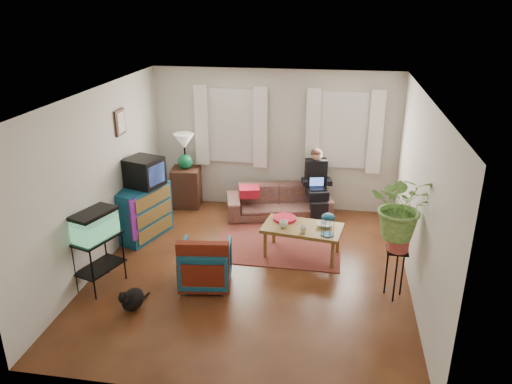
% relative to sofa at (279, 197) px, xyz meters
% --- Properties ---
extents(floor, '(4.50, 5.00, 0.01)m').
position_rel_sofa_xyz_m(floor, '(-0.15, -2.05, -0.37)').
color(floor, '#4F2B14').
rests_on(floor, ground).
extents(ceiling, '(4.50, 5.00, 0.01)m').
position_rel_sofa_xyz_m(ceiling, '(-0.15, -2.05, 2.23)').
color(ceiling, white).
rests_on(ceiling, wall_back).
extents(wall_back, '(4.50, 0.01, 2.60)m').
position_rel_sofa_xyz_m(wall_back, '(-0.15, 0.45, 0.93)').
color(wall_back, silver).
rests_on(wall_back, floor).
extents(wall_front, '(4.50, 0.01, 2.60)m').
position_rel_sofa_xyz_m(wall_front, '(-0.15, -4.55, 0.93)').
color(wall_front, silver).
rests_on(wall_front, floor).
extents(wall_left, '(0.01, 5.00, 2.60)m').
position_rel_sofa_xyz_m(wall_left, '(-2.40, -2.05, 0.93)').
color(wall_left, silver).
rests_on(wall_left, floor).
extents(wall_right, '(0.01, 5.00, 2.60)m').
position_rel_sofa_xyz_m(wall_right, '(2.10, -2.05, 0.93)').
color(wall_right, silver).
rests_on(wall_right, floor).
extents(window_left, '(1.08, 0.04, 1.38)m').
position_rel_sofa_xyz_m(window_left, '(-0.95, 0.43, 1.18)').
color(window_left, white).
rests_on(window_left, wall_back).
extents(window_right, '(1.08, 0.04, 1.38)m').
position_rel_sofa_xyz_m(window_right, '(1.10, 0.43, 1.18)').
color(window_right, white).
rests_on(window_right, wall_back).
extents(curtains_left, '(1.36, 0.06, 1.50)m').
position_rel_sofa_xyz_m(curtains_left, '(-0.95, 0.35, 1.18)').
color(curtains_left, white).
rests_on(curtains_left, wall_back).
extents(curtains_right, '(1.36, 0.06, 1.50)m').
position_rel_sofa_xyz_m(curtains_right, '(1.10, 0.35, 1.18)').
color(curtains_right, white).
rests_on(curtains_right, wall_back).
extents(picture_frame, '(0.04, 0.32, 0.40)m').
position_rel_sofa_xyz_m(picture_frame, '(-2.37, -1.20, 1.58)').
color(picture_frame, '#3D2616').
rests_on(picture_frame, wall_left).
extents(area_rug, '(2.01, 1.61, 0.01)m').
position_rel_sofa_xyz_m(area_rug, '(0.14, -1.11, -0.36)').
color(area_rug, maroon).
rests_on(area_rug, floor).
extents(sofa, '(2.01, 1.17, 0.74)m').
position_rel_sofa_xyz_m(sofa, '(0.00, 0.00, 0.00)').
color(sofa, brown).
rests_on(sofa, floor).
extents(seated_person, '(0.59, 0.67, 1.12)m').
position_rel_sofa_xyz_m(seated_person, '(0.66, 0.16, 0.19)').
color(seated_person, black).
rests_on(seated_person, sofa).
extents(side_table, '(0.57, 0.57, 0.75)m').
position_rel_sofa_xyz_m(side_table, '(-1.80, 0.19, 0.01)').
color(side_table, '#422C18').
rests_on(side_table, floor).
extents(table_lamp, '(0.43, 0.43, 0.69)m').
position_rel_sofa_xyz_m(table_lamp, '(-1.80, 0.19, 0.70)').
color(table_lamp, white).
rests_on(table_lamp, side_table).
extents(dresser, '(0.78, 1.09, 0.88)m').
position_rel_sofa_xyz_m(dresser, '(-2.14, -1.21, 0.07)').
color(dresser, '#11576A').
rests_on(dresser, floor).
extents(crt_tv, '(0.67, 0.64, 0.47)m').
position_rel_sofa_xyz_m(crt_tv, '(-2.10, -1.12, 0.75)').
color(crt_tv, black).
rests_on(crt_tv, dresser).
extents(aquarium_stand, '(0.57, 0.76, 0.75)m').
position_rel_sofa_xyz_m(aquarium_stand, '(-2.15, -2.78, 0.01)').
color(aquarium_stand, black).
rests_on(aquarium_stand, floor).
extents(aquarium, '(0.51, 0.69, 0.40)m').
position_rel_sofa_xyz_m(aquarium, '(-2.15, -2.78, 0.58)').
color(aquarium, '#7FD899').
rests_on(aquarium, aquarium_stand).
extents(black_cat, '(0.35, 0.45, 0.34)m').
position_rel_sofa_xyz_m(black_cat, '(-1.51, -3.24, -0.20)').
color(black_cat, black).
rests_on(black_cat, floor).
extents(armchair, '(0.75, 0.71, 0.69)m').
position_rel_sofa_xyz_m(armchair, '(-0.72, -2.50, -0.02)').
color(armchair, '#126270').
rests_on(armchair, floor).
extents(serape_throw, '(0.71, 0.25, 0.57)m').
position_rel_sofa_xyz_m(serape_throw, '(-0.69, -2.76, 0.12)').
color(serape_throw, '#9E0A0A').
rests_on(serape_throw, armchair).
extents(coffee_table, '(1.28, 0.82, 0.50)m').
position_rel_sofa_xyz_m(coffee_table, '(0.53, -1.45, -0.12)').
color(coffee_table, brown).
rests_on(coffee_table, floor).
extents(cup_a, '(0.15, 0.15, 0.11)m').
position_rel_sofa_xyz_m(cup_a, '(0.25, -1.52, 0.18)').
color(cup_a, white).
rests_on(cup_a, coffee_table).
extents(cup_b, '(0.12, 0.12, 0.10)m').
position_rel_sofa_xyz_m(cup_b, '(0.56, -1.65, 0.18)').
color(cup_b, beige).
rests_on(cup_b, coffee_table).
extents(bowl, '(0.27, 0.27, 0.06)m').
position_rel_sofa_xyz_m(bowl, '(0.87, -1.39, 0.15)').
color(bowl, white).
rests_on(bowl, coffee_table).
extents(snack_tray, '(0.42, 0.42, 0.04)m').
position_rel_sofa_xyz_m(snack_tray, '(0.24, -1.24, 0.15)').
color(snack_tray, '#B21414').
rests_on(snack_tray, coffee_table).
extents(birdcage, '(0.22, 0.22, 0.35)m').
position_rel_sofa_xyz_m(birdcage, '(0.92, -1.67, 0.30)').
color(birdcage, '#115B6B').
rests_on(birdcage, coffee_table).
extents(plant_stand, '(0.31, 0.31, 0.71)m').
position_rel_sofa_xyz_m(plant_stand, '(1.84, -2.40, -0.01)').
color(plant_stand, black).
rests_on(plant_stand, floor).
extents(potted_plant, '(0.83, 0.72, 0.90)m').
position_rel_sofa_xyz_m(potted_plant, '(1.84, -2.40, 0.83)').
color(potted_plant, '#599947').
rests_on(potted_plant, plant_stand).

